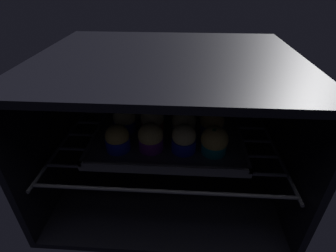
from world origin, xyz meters
TOP-DOWN VIEW (x-y plane):
  - oven_cavity at (0.00, 26.25)cm, footprint 59.00×47.00cm
  - oven_rack at (0.00, 22.00)cm, footprint 54.80×42.00cm
  - baking_tray at (0.00, 22.41)cm, footprint 37.50×29.87cm
  - muffin_row0_col0 at (-11.31, 14.43)cm, footprint 5.82×5.82cm
  - muffin_row0_col1 at (-3.55, 14.93)cm, footprint 5.92×5.92cm
  - muffin_row0_col2 at (4.16, 14.94)cm, footprint 5.82×5.82cm
  - muffin_row0_col3 at (11.12, 14.59)cm, footprint 6.28×6.28cm
  - muffin_row1_col0 at (-11.34, 22.76)cm, footprint 5.91×5.91cm
  - muffin_row1_col1 at (-4.06, 22.66)cm, footprint 6.11×6.11cm
  - muffin_row1_col2 at (4.09, 22.23)cm, footprint 6.15×6.15cm
  - muffin_row1_col3 at (11.21, 22.56)cm, footprint 6.14×6.14cm
  - muffin_row2_col0 at (-11.08, 29.96)cm, footprint 6.27×6.27cm
  - muffin_row2_col1 at (-3.80, 30.35)cm, footprint 5.88×5.88cm
  - muffin_row2_col2 at (3.45, 29.72)cm, footprint 6.03×6.03cm
  - muffin_row2_col3 at (11.44, 30.19)cm, footprint 5.90×5.90cm

SIDE VIEW (x-z plane):
  - oven_rack at x=0.00cm, z-range 13.20..14.00cm
  - baking_tray at x=0.00cm, z-range 13.58..15.78cm
  - oven_cavity at x=0.00cm, z-range -1.50..35.50cm
  - muffin_row0_col0 at x=-11.31cm, z-range 14.84..21.29cm
  - muffin_row2_col1 at x=-3.80cm, z-range 14.85..21.52cm
  - muffin_row2_col2 at x=3.45cm, z-range 14.89..21.51cm
  - muffin_row1_col2 at x=4.09cm, z-range 14.84..21.69cm
  - muffin_row2_col3 at x=11.44cm, z-range 14.88..21.71cm
  - muffin_row0_col3 at x=11.12cm, z-range 14.91..21.70cm
  - muffin_row1_col0 at x=-11.34cm, z-range 14.88..21.77cm
  - muffin_row0_col1 at x=-3.55cm, z-range 14.89..21.79cm
  - muffin_row0_col2 at x=4.16cm, z-range 14.90..21.83cm
  - muffin_row2_col0 at x=-11.08cm, z-range 14.71..22.06cm
  - muffin_row1_col3 at x=11.21cm, z-range 14.88..21.91cm
  - muffin_row1_col1 at x=-4.06cm, z-range 14.95..22.29cm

